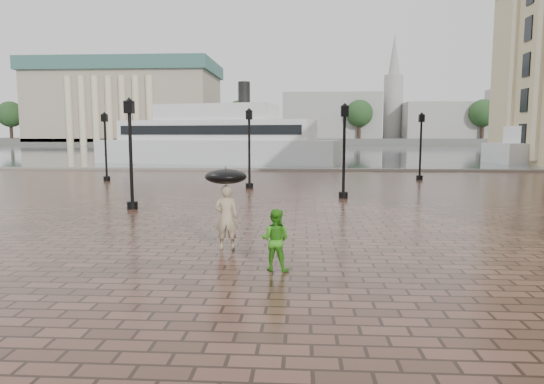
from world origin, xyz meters
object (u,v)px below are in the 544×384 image
(street_lamps, at_px, (256,148))
(ferry_near, at_px, (217,139))
(adult_pedestrian, at_px, (226,217))
(child_pedestrian, at_px, (275,240))

(street_lamps, distance_m, ferry_near, 25.73)
(street_lamps, bearing_deg, ferry_near, 104.77)
(street_lamps, distance_m, adult_pedestrian, 14.56)
(street_lamps, distance_m, child_pedestrian, 16.60)
(adult_pedestrian, distance_m, child_pedestrian, 2.38)
(street_lamps, bearing_deg, adult_pedestrian, -87.61)
(street_lamps, height_order, ferry_near, ferry_near)
(ferry_near, bearing_deg, adult_pedestrian, -67.61)
(adult_pedestrian, relative_size, ferry_near, 0.06)
(adult_pedestrian, bearing_deg, ferry_near, -82.35)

